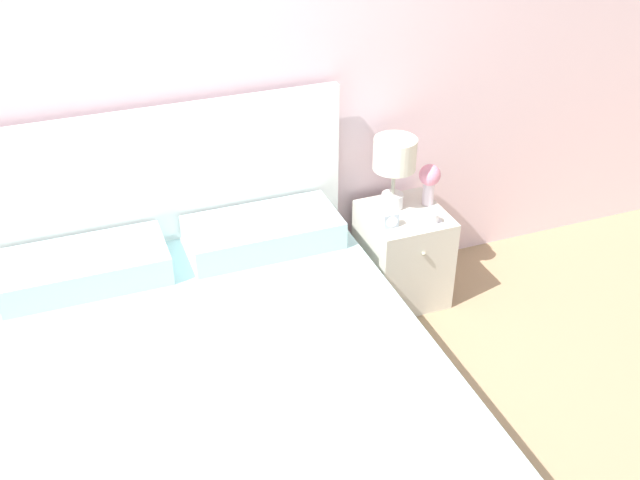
% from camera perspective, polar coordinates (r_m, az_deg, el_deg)
% --- Properties ---
extents(ground_plane, '(12.00, 12.00, 0.00)m').
position_cam_1_polar(ground_plane, '(4.09, -10.73, -5.71)').
color(ground_plane, tan).
extents(wall_back, '(8.00, 0.06, 2.60)m').
position_cam_1_polar(wall_back, '(3.52, -13.13, 11.90)').
color(wall_back, silver).
rests_on(wall_back, ground_plane).
extents(bed, '(1.78, 2.04, 1.19)m').
position_cam_1_polar(bed, '(3.20, -7.77, -11.51)').
color(bed, white).
rests_on(bed, ground_plane).
extents(nightstand, '(0.41, 0.46, 0.52)m').
position_cam_1_polar(nightstand, '(4.05, 6.28, -1.10)').
color(nightstand, silver).
rests_on(nightstand, ground_plane).
extents(table_lamp, '(0.22, 0.22, 0.39)m').
position_cam_1_polar(table_lamp, '(3.83, 5.71, 6.12)').
color(table_lamp, white).
rests_on(table_lamp, nightstand).
extents(flower_vase, '(0.11, 0.11, 0.23)m').
position_cam_1_polar(flower_vase, '(3.94, 8.36, 4.59)').
color(flower_vase, silver).
rests_on(flower_vase, nightstand).
extents(teacup, '(0.11, 0.11, 0.06)m').
position_cam_1_polar(teacup, '(3.83, 8.50, 1.64)').
color(teacup, white).
rests_on(teacup, nightstand).
extents(alarm_clock, '(0.08, 0.05, 0.07)m').
position_cam_1_polar(alarm_clock, '(3.77, 5.37, 1.54)').
color(alarm_clock, silver).
rests_on(alarm_clock, nightstand).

